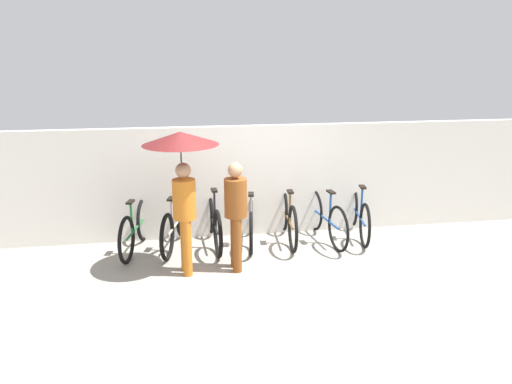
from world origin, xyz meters
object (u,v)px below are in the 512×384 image
Objects in this scene: parked_bicycle_0 at (136,228)px; parked_bicycle_4 at (288,218)px; pedestrian_center at (236,209)px; parked_bicycle_1 at (175,224)px; parked_bicycle_3 at (251,221)px; parked_bicycle_6 at (359,214)px; parked_bicycle_2 at (214,221)px; pedestrian_leading at (182,162)px; parked_bicycle_5 at (325,218)px.

parked_bicycle_4 is at bearing -76.74° from parked_bicycle_0.
parked_bicycle_1 is at bearing 126.92° from pedestrian_center.
parked_bicycle_1 is at bearing 99.37° from parked_bicycle_3.
parked_bicycle_0 is 1.84m from pedestrian_center.
parked_bicycle_4 is (2.47, 0.05, 0.01)m from parked_bicycle_0.
parked_bicycle_4 is at bearing -76.40° from parked_bicycle_1.
parked_bicycle_2 is at bearing 99.65° from parked_bicycle_6.
parked_bicycle_4 is 2.30m from pedestrian_leading.
parked_bicycle_2 is 2.47m from parked_bicycle_6.
pedestrian_center is at bearing 168.70° from parked_bicycle_3.
pedestrian_leading reaches higher than parked_bicycle_1.
parked_bicycle_6 is at bearing -87.06° from parked_bicycle_5.
pedestrian_leading is at bearing 170.11° from pedestrian_center.
parked_bicycle_6 is 3.33m from pedestrian_leading.
parked_bicycle_2 is (1.23, 0.07, 0.01)m from parked_bicycle_0.
parked_bicycle_5 is at bearing -93.37° from parked_bicycle_4.
parked_bicycle_0 is 1.68m from pedestrian_leading.
parked_bicycle_3 is at bearing 79.12° from parked_bicycle_5.
parked_bicycle_1 is 0.62m from parked_bicycle_2.
parked_bicycle_0 is 0.94× the size of parked_bicycle_4.
parked_bicycle_4 is at bearing 76.24° from parked_bicycle_5.
pedestrian_center is at bearing 113.83° from parked_bicycle_5.
parked_bicycle_0 reaches higher than parked_bicycle_1.
pedestrian_leading reaches higher than parked_bicycle_3.
parked_bicycle_3 is 0.62m from parked_bicycle_4.
parked_bicycle_1 is 1.55m from pedestrian_leading.
pedestrian_center reaches higher than parked_bicycle_5.
parked_bicycle_0 reaches higher than parked_bicycle_2.
parked_bicycle_2 is at bearing 100.02° from pedestrian_center.
parked_bicycle_1 is 1.09× the size of pedestrian_center.
parked_bicycle_6 reaches higher than parked_bicycle_2.
parked_bicycle_3 is 0.96× the size of parked_bicycle_4.
parked_bicycle_0 reaches higher than parked_bicycle_5.
parked_bicycle_0 is at bearing 123.28° from pedestrian_leading.
parked_bicycle_5 is at bearing 26.90° from pedestrian_center.
parked_bicycle_5 is at bearing -85.88° from parked_bicycle_3.
parked_bicycle_6 is at bearing -76.85° from parked_bicycle_0.
parked_bicycle_4 reaches higher than parked_bicycle_2.
parked_bicycle_3 is (1.23, 0.01, -0.02)m from parked_bicycle_1.
pedestrian_leading is at bearing 150.59° from parked_bicycle_2.
parked_bicycle_4 is 1.00× the size of parked_bicycle_6.
parked_bicycle_4 is 1.11× the size of pedestrian_center.
parked_bicycle_5 is at bearing -95.56° from parked_bicycle_2.
pedestrian_leading is at bearing 139.48° from parked_bicycle_3.
parked_bicycle_4 is 0.88× the size of pedestrian_leading.
parked_bicycle_2 is at bearing -74.67° from parked_bicycle_0.
parked_bicycle_2 is 1.23m from parked_bicycle_4.
parked_bicycle_6 is (3.09, 0.02, 0.01)m from parked_bicycle_1.
parked_bicycle_4 is at bearing -82.98° from parked_bicycle_3.
parked_bicycle_0 is 0.62m from parked_bicycle_1.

